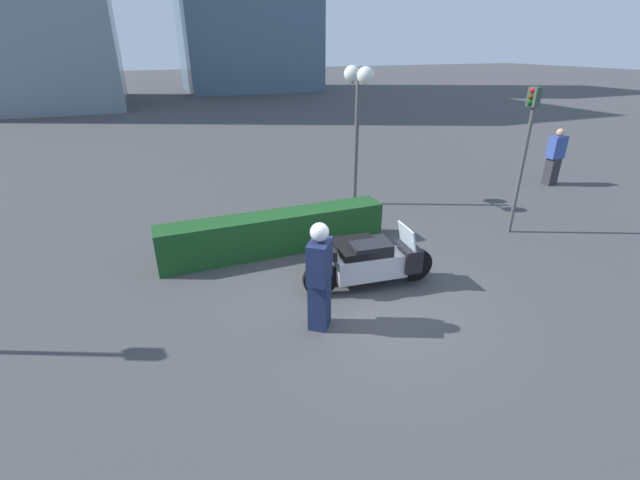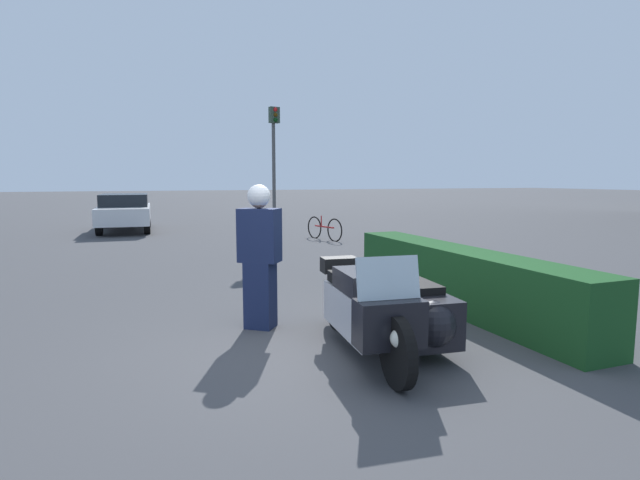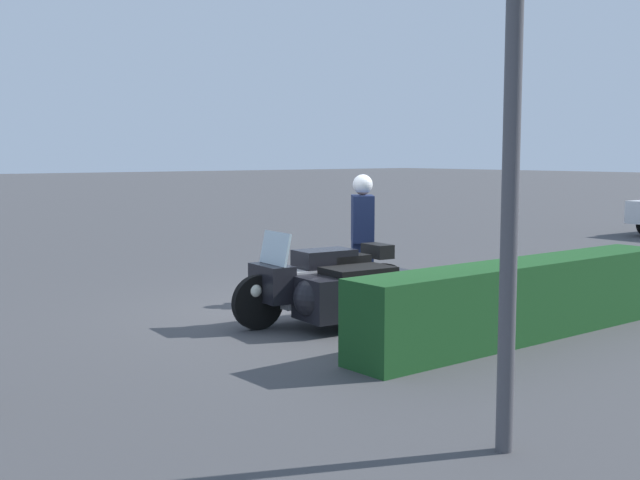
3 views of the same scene
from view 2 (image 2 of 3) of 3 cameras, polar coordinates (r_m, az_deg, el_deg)
ground_plane at (r=5.63m, az=0.28°, el=-12.33°), size 160.00×160.00×0.00m
police_motorcycle at (r=5.45m, az=7.83°, el=-7.88°), size 2.54×1.37×1.16m
officer_rider at (r=6.24m, az=-6.90°, el=-1.47°), size 0.53×0.57×1.80m
hedge_bush_curbside at (r=7.46m, az=15.64°, el=-4.30°), size 4.89×0.66×0.87m
traffic_light_far at (r=13.11m, az=-5.26°, el=9.30°), size 0.22×0.28×3.69m
parked_car_background at (r=19.36m, az=-21.40°, el=3.12°), size 4.47×1.90×1.33m
bicycle_parked at (r=15.39m, az=0.49°, el=1.30°), size 1.70×0.51×0.76m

